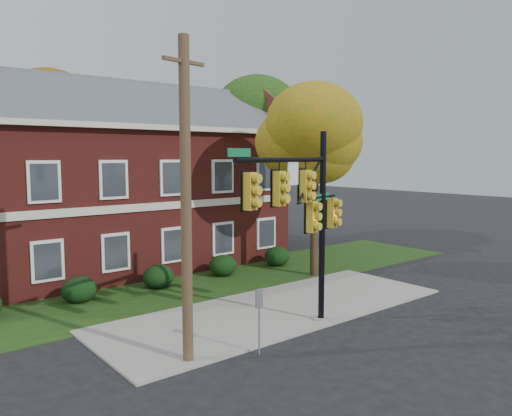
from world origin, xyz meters
TOP-DOWN VIEW (x-y plane):
  - ground at (0.00, 0.00)m, footprint 120.00×120.00m
  - sidewalk at (0.00, 1.00)m, footprint 14.00×5.00m
  - grass_strip at (0.00, 6.00)m, footprint 30.00×6.00m
  - apartment_building at (-2.00, 11.95)m, footprint 18.80×8.80m
  - hedge_left at (-5.50, 6.70)m, footprint 1.40×1.26m
  - hedge_center at (-2.00, 6.70)m, footprint 1.40×1.26m
  - hedge_right at (1.50, 6.70)m, footprint 1.40×1.26m
  - hedge_far_right at (5.00, 6.70)m, footprint 1.40×1.26m
  - tree_near_right at (5.22, 3.87)m, footprint 4.50×4.25m
  - tree_right_rear at (9.31, 12.81)m, footprint 6.30×5.95m
  - tree_far_rear at (-0.66, 19.79)m, footprint 6.84×6.46m
  - traffic_signal at (-0.87, -1.26)m, footprint 5.82×1.61m
  - utility_pole at (-5.17, -1.00)m, footprint 1.40×0.35m
  - sign_post at (-3.28, -1.87)m, footprint 0.29×0.08m

SIDE VIEW (x-z plane):
  - ground at x=0.00m, z-range 0.00..0.00m
  - grass_strip at x=0.00m, z-range 0.00..0.04m
  - sidewalk at x=0.00m, z-range 0.00..0.08m
  - hedge_left at x=-5.50m, z-range 0.00..1.05m
  - hedge_center at x=-2.00m, z-range 0.00..1.05m
  - hedge_right at x=1.50m, z-range 0.00..1.05m
  - hedge_far_right at x=5.00m, z-range 0.00..1.05m
  - sign_post at x=-3.28m, z-range 0.36..2.35m
  - traffic_signal at x=-0.87m, z-range 0.80..7.46m
  - utility_pole at x=-5.17m, z-range 0.06..9.10m
  - apartment_building at x=-2.00m, z-range 0.12..9.86m
  - tree_near_right at x=5.22m, z-range 2.38..10.96m
  - tree_right_rear at x=9.31m, z-range 2.81..13.43m
  - tree_far_rear at x=-0.66m, z-range 3.08..14.60m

